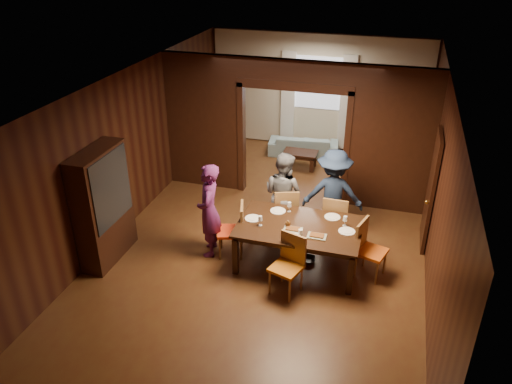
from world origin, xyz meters
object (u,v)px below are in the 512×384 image
(person_purple, at_px, (209,210))
(chair_far_r, at_px, (336,219))
(person_grey, at_px, (283,194))
(dining_table, at_px, (299,245))
(chair_right, at_px, (372,250))
(chair_near, at_px, (286,266))
(chair_far_l, at_px, (285,211))
(hutch, at_px, (103,206))
(person_navy, at_px, (333,194))
(sofa, at_px, (303,145))
(chair_left, at_px, (231,230))
(coffee_table, at_px, (300,160))

(person_purple, xyz_separation_m, chair_far_r, (2.05, 0.94, -0.36))
(person_grey, bearing_deg, dining_table, 142.06)
(chair_right, distance_m, chair_near, 1.47)
(person_purple, bearing_deg, dining_table, 78.52)
(chair_far_l, height_order, hutch, hutch)
(chair_right, xyz_separation_m, chair_far_l, (-1.64, 0.86, 0.00))
(chair_right, bearing_deg, person_grey, 79.06)
(person_grey, distance_m, chair_near, 1.82)
(person_navy, relative_size, chair_near, 1.75)
(chair_right, distance_m, chair_far_r, 1.09)
(person_purple, relative_size, dining_table, 0.83)
(sofa, bearing_deg, chair_far_l, 89.30)
(person_navy, relative_size, chair_right, 1.75)
(chair_left, xyz_separation_m, chair_right, (2.39, 0.05, 0.00))
(person_navy, xyz_separation_m, chair_left, (-1.57, -1.12, -0.36))
(person_purple, relative_size, person_navy, 0.99)
(person_navy, xyz_separation_m, sofa, (-1.23, 3.56, -0.60))
(chair_far_r, height_order, hutch, hutch)
(dining_table, distance_m, chair_right, 1.20)
(coffee_table, bearing_deg, chair_right, -62.85)
(dining_table, relative_size, chair_far_l, 2.09)
(person_grey, height_order, chair_far_r, person_grey)
(person_grey, height_order, sofa, person_grey)
(chair_far_l, bearing_deg, sofa, -103.43)
(person_grey, xyz_separation_m, chair_far_l, (0.06, -0.05, -0.32))
(chair_far_r, bearing_deg, chair_right, 131.67)
(person_purple, distance_m, person_navy, 2.27)
(dining_table, relative_size, coffee_table, 2.53)
(person_purple, bearing_deg, person_grey, 119.57)
(chair_far_r, bearing_deg, chair_near, 73.91)
(coffee_table, bearing_deg, chair_far_l, -83.72)
(chair_left, bearing_deg, sofa, 159.73)
(person_purple, distance_m, chair_right, 2.77)
(chair_left, xyz_separation_m, chair_near, (1.16, -0.76, 0.00))
(dining_table, distance_m, chair_far_r, 1.00)
(person_navy, distance_m, chair_left, 1.97)
(sofa, distance_m, chair_left, 4.71)
(dining_table, xyz_separation_m, chair_left, (-1.19, -0.03, 0.10))
(chair_right, xyz_separation_m, hutch, (-4.39, -0.72, 0.52))
(chair_far_r, xyz_separation_m, chair_near, (-0.53, -1.65, 0.00))
(chair_right, height_order, chair_far_l, same)
(dining_table, height_order, coffee_table, dining_table)
(person_grey, height_order, chair_left, person_grey)
(sofa, xyz_separation_m, chair_far_r, (1.35, -3.80, 0.23))
(chair_far_l, xyz_separation_m, chair_near, (0.41, -1.68, 0.00))
(person_navy, bearing_deg, chair_near, 70.64)
(person_navy, xyz_separation_m, dining_table, (-0.38, -1.10, -0.47))
(dining_table, height_order, chair_near, chair_near)
(person_purple, height_order, chair_near, person_purple)
(sofa, distance_m, chair_far_l, 3.80)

